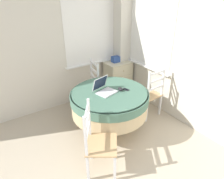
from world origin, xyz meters
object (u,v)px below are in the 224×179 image
Objects in this scene: dining_chair_near_back_window at (89,87)px; dining_chair_near_right_window at (150,94)px; cell_phone at (126,89)px; round_dining_table at (110,101)px; corner_cabinet at (118,78)px; storage_box at (117,59)px; computer_mouse at (120,89)px; dining_chair_camera_near at (98,143)px; laptop at (104,89)px.

dining_chair_near_right_window is at bearing -49.07° from dining_chair_near_back_window.
cell_phone is 0.99m from dining_chair_near_back_window.
dining_chair_near_right_window is at bearing -3.12° from round_dining_table.
dining_chair_near_back_window is at bearing 84.37° from round_dining_table.
dining_chair_near_back_window reaches higher than corner_cabinet.
round_dining_table is 1.37m from corner_cabinet.
storage_box is at bearing 49.75° from round_dining_table.
computer_mouse is 0.14× the size of corner_cabinet.
dining_chair_camera_near reaches higher than computer_mouse.
cell_phone is at bearing -12.71° from computer_mouse.
corner_cabinet is at bearing -51.47° from storage_box.
cell_phone is 0.12× the size of dining_chair_near_right_window.
cell_phone is 0.12× the size of dining_chair_camera_near.
dining_chair_camera_near is (-0.74, -0.54, -0.31)m from computer_mouse.
computer_mouse is at bearing 167.29° from cell_phone.
computer_mouse is 0.10m from cell_phone.
computer_mouse is 0.76m from dining_chair_near_right_window.
dining_chair_camera_near reaches higher than corner_cabinet.
dining_chair_near_right_window reaches higher than computer_mouse.
laptop is 0.37× the size of dining_chair_near_back_window.
corner_cabinet reaches higher than cell_phone.
dining_chair_camera_near reaches higher than cell_phone.
laptop reaches higher than corner_cabinet.
dining_chair_near_back_window is 0.84m from corner_cabinet.
dining_chair_near_right_window reaches higher than corner_cabinet.
round_dining_table is 0.86m from dining_chair_near_right_window.
dining_chair_near_right_window reaches higher than round_dining_table.
round_dining_table is 1.38m from storage_box.
computer_mouse is at bearing -177.83° from dining_chair_near_right_window.
round_dining_table is 0.86m from dining_chair_camera_near.
dining_chair_near_right_window is at bearing -92.81° from corner_cabinet.
laptop is 0.89m from dining_chair_camera_near.
dining_chair_near_right_window is (0.69, 0.03, -0.31)m from computer_mouse.
dining_chair_near_back_window is 1.60m from dining_chair_camera_near.
cell_phone is at bearing -20.49° from round_dining_table.
dining_chair_near_right_window is (0.92, -0.08, -0.33)m from laptop.
corner_cabinet is (1.49, 1.63, -0.07)m from dining_chair_camera_near.
cell_phone is 0.67m from dining_chair_near_right_window.
dining_chair_near_right_window is 4.46× the size of storage_box.
storage_box reaches higher than round_dining_table.
dining_chair_near_back_window and dining_chair_camera_near have the same top height.
cell_phone is 0.55× the size of storage_box.
dining_chair_near_back_window is 1.29× the size of corner_cabinet.
laptop is 0.37× the size of dining_chair_near_right_window.
computer_mouse reaches higher than corner_cabinet.
round_dining_table is at bearing 159.51° from cell_phone.
laptop is at bearing 51.63° from dining_chair_camera_near.
cell_phone is 0.12× the size of dining_chair_near_back_window.
dining_chair_camera_near is at bearing -114.73° from dining_chair_near_back_window.
dining_chair_camera_near reaches higher than laptop.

